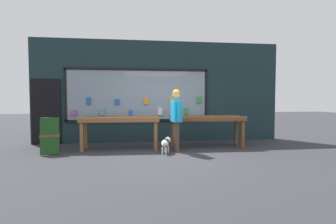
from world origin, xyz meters
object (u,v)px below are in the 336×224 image
object	(u,v)px
small_dog	(166,143)
sandwich_board_sign	(50,135)
display_table_right	(207,122)
person_browsing	(176,115)
display_table_left	(120,123)

from	to	relation	value
small_dog	sandwich_board_sign	bearing A→B (deg)	103.26
display_table_right	sandwich_board_sign	world-z (taller)	sandwich_board_sign
person_browsing	small_dog	world-z (taller)	person_browsing
display_table_left	sandwich_board_sign	bearing A→B (deg)	-172.62
display_table_right	small_dog	world-z (taller)	display_table_right
display_table_right	person_browsing	size ratio (longest dim) A/B	1.32
person_browsing	sandwich_board_sign	distance (m)	3.48
display_table_left	display_table_right	world-z (taller)	display_table_left
display_table_right	display_table_left	bearing A→B (deg)	-179.92
display_table_right	small_dog	size ratio (longest dim) A/B	3.85
person_browsing	sandwich_board_sign	size ratio (longest dim) A/B	1.83
display_table_right	sandwich_board_sign	xyz separation A→B (m)	(-4.47, -0.25, -0.27)
display_table_right	small_dog	bearing A→B (deg)	-152.04
display_table_left	person_browsing	world-z (taller)	person_browsing
display_table_right	person_browsing	world-z (taller)	person_browsing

